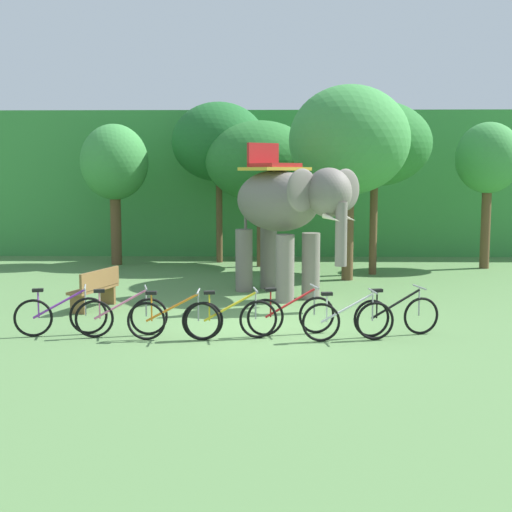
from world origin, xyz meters
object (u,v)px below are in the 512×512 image
(tree_far_left, at_px, (375,144))
(bike_yellow, at_px, (231,318))
(bike_pink, at_px, (122,316))
(bike_orange, at_px, (174,319))
(bike_black, at_px, (396,316))
(tree_left, at_px, (219,142))
(tree_center_right, at_px, (349,141))
(bike_white, at_px, (348,320))
(bike_purple, at_px, (61,315))
(wooden_bench, at_px, (96,288))
(tree_center_left, at_px, (260,162))
(bike_red, at_px, (291,315))
(elephant, at_px, (285,207))
(tree_center, at_px, (488,160))
(tree_right, at_px, (114,164))

(tree_far_left, bearing_deg, bike_yellow, -114.77)
(bike_pink, xyz_separation_m, bike_orange, (1.01, -0.27, 0.00))
(bike_black, bearing_deg, tree_far_left, 84.76)
(tree_left, height_order, bike_pink, tree_left)
(bike_orange, bearing_deg, tree_left, 89.84)
(tree_center_right, relative_size, bike_white, 3.21)
(tree_left, bearing_deg, tree_far_left, -29.38)
(tree_left, bearing_deg, bike_purple, -101.56)
(bike_pink, relative_size, wooden_bench, 1.08)
(bike_orange, bearing_deg, bike_purple, 171.37)
(tree_center_left, relative_size, bike_white, 2.76)
(tree_far_left, relative_size, bike_white, 3.02)
(tree_center_left, relative_size, bike_red, 2.80)
(tree_left, distance_m, tree_center_right, 5.48)
(elephant, bearing_deg, tree_far_left, 54.63)
(tree_far_left, relative_size, bike_orange, 3.00)
(bike_white, height_order, wooden_bench, bike_white)
(tree_far_left, relative_size, bike_red, 3.07)
(tree_center_right, xyz_separation_m, bike_yellow, (-2.91, -7.12, -3.54))
(tree_far_left, height_order, bike_red, tree_far_left)
(tree_center, distance_m, bike_red, 11.70)
(bike_orange, bearing_deg, tree_right, 107.88)
(tree_center_right, distance_m, bike_white, 8.07)
(tree_left, bearing_deg, elephant, -72.48)
(elephant, height_order, bike_black, elephant)
(bike_pink, relative_size, bike_black, 1.00)
(bike_white, relative_size, wooden_bench, 1.10)
(elephant, bearing_deg, tree_right, 132.71)
(tree_center_right, height_order, bike_white, tree_center_right)
(bike_purple, xyz_separation_m, bike_orange, (2.16, -0.33, 0.00))
(tree_left, distance_m, bike_yellow, 11.59)
(bike_orange, bearing_deg, bike_white, 0.27)
(elephant, distance_m, bike_pink, 5.54)
(tree_center_left, bearing_deg, tree_far_left, -26.27)
(bike_white, bearing_deg, bike_red, 155.59)
(bike_red, bearing_deg, bike_pink, -176.32)
(bike_purple, bearing_deg, bike_red, 1.97)
(bike_orange, bearing_deg, tree_center_right, 61.31)
(tree_far_left, bearing_deg, tree_center_right, -128.47)
(tree_center_left, distance_m, tree_center_right, 3.80)
(wooden_bench, bearing_deg, tree_far_left, 38.11)
(elephant, relative_size, bike_white, 2.34)
(tree_right, bearing_deg, wooden_bench, -80.87)
(bike_orange, bearing_deg, bike_red, 12.50)
(bike_purple, xyz_separation_m, bike_pink, (1.16, -0.05, 0.00))
(tree_left, bearing_deg, bike_white, -74.13)
(tree_right, height_order, wooden_bench, tree_right)
(tree_right, xyz_separation_m, bike_purple, (1.19, -10.07, -2.95))
(tree_center_right, height_order, bike_red, tree_center_right)
(bike_black, bearing_deg, bike_orange, -174.08)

